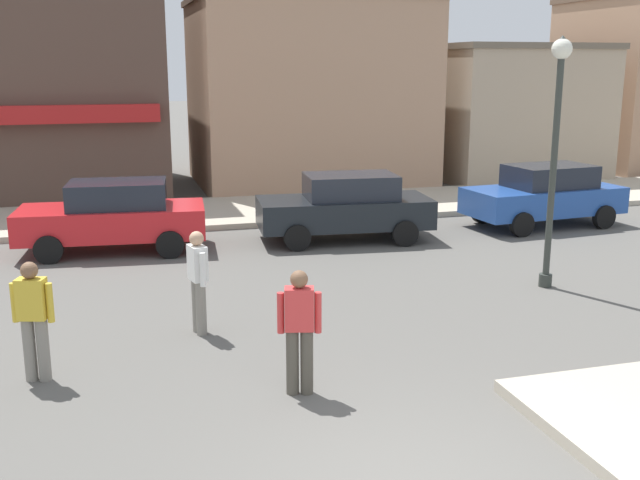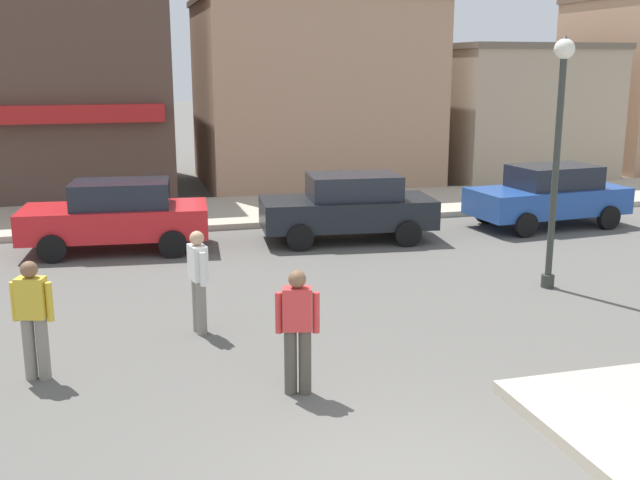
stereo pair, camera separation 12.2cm
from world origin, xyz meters
The scene contains 10 objects.
kerb_far centered at (0.00, 14.28, 0.07)m, with size 80.00×4.00×0.15m, color #B7AD99.
lamp_post centered at (5.08, 5.82, 2.96)m, with size 0.36×0.36×4.54m.
parked_car_nearest centered at (-2.58, 10.84, 0.81)m, with size 4.14×2.17×1.56m.
parked_car_second centered at (2.66, 10.45, 0.81)m, with size 4.15×2.17×1.56m.
parked_car_third centered at (8.03, 10.58, 0.81)m, with size 4.14×2.16×1.56m.
pedestrian_crossing_near centered at (-1.43, 5.11, 0.87)m, with size 0.29×0.56×1.61m.
pedestrian_crossing_far centered at (-3.70, 3.91, 0.87)m, with size 0.55×0.32×1.61m.
pedestrian_kerb_side centered at (-0.50, 2.57, 0.87)m, with size 0.56×0.30×1.61m.
building_storefront_left_near centered at (4.10, 19.24, 3.10)m, with size 7.68×6.13×6.20m.
building_storefront_left_mid centered at (11.49, 19.81, 2.37)m, with size 5.78×7.69×4.74m.
Camera 1 is at (-2.67, -5.91, 4.06)m, focal length 42.00 mm.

